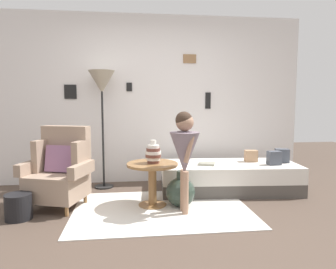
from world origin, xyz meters
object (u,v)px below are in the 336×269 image
at_px(person_child, 185,149).
at_px(book_on_daybed, 207,164).
at_px(armchair, 60,171).
at_px(daybed, 229,177).
at_px(side_table, 152,175).
at_px(demijohn_near, 181,192).
at_px(floor_lamp, 102,87).
at_px(magazine_basket, 18,207).
at_px(vase_striped, 153,154).

xyz_separation_m(person_child, book_on_daybed, (0.44, 0.72, -0.33)).
relative_size(armchair, daybed, 0.50).
xyz_separation_m(side_table, demijohn_near, (0.34, -0.06, -0.21)).
bearing_deg(side_table, daybed, 23.70).
distance_m(floor_lamp, book_on_daybed, 1.85).
bearing_deg(daybed, demijohn_near, -144.73).
xyz_separation_m(armchair, person_child, (1.45, -0.42, 0.31)).
distance_m(daybed, magazine_basket, 2.70).
height_order(person_child, demijohn_near, person_child).
bearing_deg(daybed, side_table, -156.30).
bearing_deg(floor_lamp, book_on_daybed, -18.39).
relative_size(daybed, demijohn_near, 4.44).
height_order(daybed, vase_striped, vase_striped).
bearing_deg(demijohn_near, vase_striped, 168.84).
relative_size(vase_striped, person_child, 0.24).
bearing_deg(demijohn_near, magazine_basket, -174.01).
bearing_deg(floor_lamp, armchair, -119.99).
bearing_deg(vase_striped, floor_lamp, 126.42).
xyz_separation_m(person_child, demijohn_near, (-0.01, 0.23, -0.56)).
xyz_separation_m(floor_lamp, person_child, (1.00, -1.20, -0.73)).
bearing_deg(book_on_daybed, armchair, -170.98).
bearing_deg(side_table, magazine_basket, -170.23).
bearing_deg(vase_striped, demijohn_near, -11.16).
height_order(side_table, vase_striped, vase_striped).
relative_size(side_table, person_child, 0.53).
xyz_separation_m(armchair, vase_striped, (1.12, -0.13, 0.21)).
bearing_deg(demijohn_near, side_table, 169.32).
bearing_deg(side_table, armchair, 173.32).
relative_size(armchair, floor_lamp, 0.57).
xyz_separation_m(person_child, magazine_basket, (-1.81, 0.04, -0.61)).
xyz_separation_m(side_table, magazine_basket, (-1.47, -0.25, -0.25)).
bearing_deg(vase_striped, armchair, 173.42).
bearing_deg(demijohn_near, person_child, -88.54).
xyz_separation_m(daybed, floor_lamp, (-1.78, 0.41, 1.28)).
distance_m(armchair, demijohn_near, 1.48).
bearing_deg(magazine_basket, person_child, -1.12).
height_order(daybed, side_table, side_table).
height_order(vase_striped, magazine_basket, vase_striped).
bearing_deg(daybed, armchair, -170.74).
bearing_deg(demijohn_near, daybed, 35.27).
distance_m(vase_striped, book_on_daybed, 0.91).
relative_size(daybed, floor_lamp, 1.14).
xyz_separation_m(demijohn_near, magazine_basket, (-1.81, -0.19, -0.04)).
height_order(armchair, floor_lamp, floor_lamp).
height_order(floor_lamp, demijohn_near, floor_lamp).
bearing_deg(floor_lamp, daybed, -13.10).
height_order(armchair, person_child, person_child).
height_order(floor_lamp, book_on_daybed, floor_lamp).
relative_size(book_on_daybed, magazine_basket, 0.79).
bearing_deg(vase_striped, person_child, -41.17).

